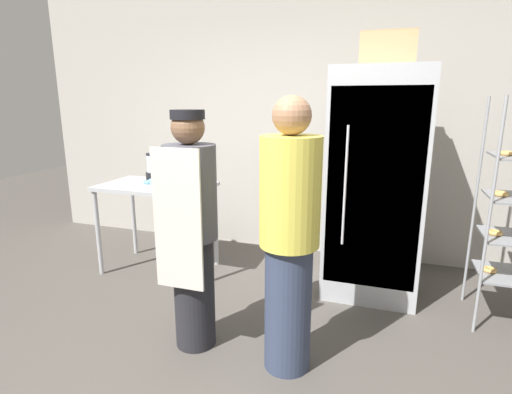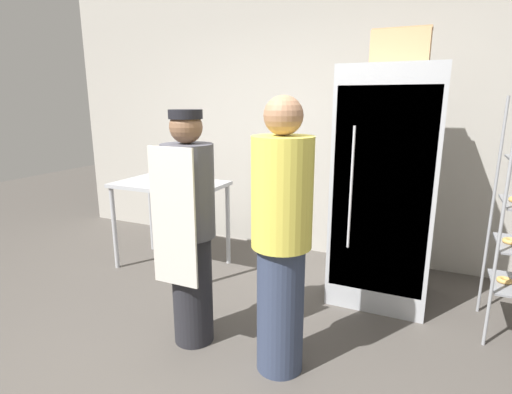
{
  "view_description": "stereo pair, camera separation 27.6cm",
  "coord_description": "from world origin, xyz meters",
  "px_view_note": "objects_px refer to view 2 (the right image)",
  "views": [
    {
      "loc": [
        0.88,
        -1.89,
        1.65
      ],
      "look_at": [
        0.03,
        0.66,
        1.0
      ],
      "focal_mm": 28.0,
      "sensor_mm": 36.0,
      "label": 1
    },
    {
      "loc": [
        1.14,
        -1.79,
        1.65
      ],
      "look_at": [
        0.03,
        0.66,
        1.0
      ],
      "focal_mm": 28.0,
      "sensor_mm": 36.0,
      "label": 2
    }
  ],
  "objects_px": {
    "person_baker": "(190,228)",
    "cardboard_storage_box": "(401,48)",
    "refrigerator": "(385,188)",
    "blender_pitcher": "(167,168)",
    "person_customer": "(281,239)",
    "donut_box": "(170,181)"
  },
  "relations": [
    {
      "from": "refrigerator",
      "to": "blender_pitcher",
      "type": "bearing_deg",
      "value": -177.85
    },
    {
      "from": "donut_box",
      "to": "blender_pitcher",
      "type": "distance_m",
      "value": 0.34
    },
    {
      "from": "person_baker",
      "to": "cardboard_storage_box",
      "type": "bearing_deg",
      "value": 49.52
    },
    {
      "from": "person_baker",
      "to": "refrigerator",
      "type": "bearing_deg",
      "value": 47.97
    },
    {
      "from": "refrigerator",
      "to": "person_baker",
      "type": "relative_size",
      "value": 1.2
    },
    {
      "from": "blender_pitcher",
      "to": "donut_box",
      "type": "bearing_deg",
      "value": -50.42
    },
    {
      "from": "person_baker",
      "to": "person_customer",
      "type": "bearing_deg",
      "value": -2.64
    },
    {
      "from": "cardboard_storage_box",
      "to": "person_baker",
      "type": "bearing_deg",
      "value": -130.48
    },
    {
      "from": "refrigerator",
      "to": "blender_pitcher",
      "type": "height_order",
      "value": "refrigerator"
    },
    {
      "from": "cardboard_storage_box",
      "to": "person_baker",
      "type": "xyz_separation_m",
      "value": [
        -1.11,
        -1.3,
        -1.21
      ]
    },
    {
      "from": "blender_pitcher",
      "to": "person_customer",
      "type": "relative_size",
      "value": 0.17
    },
    {
      "from": "donut_box",
      "to": "person_baker",
      "type": "xyz_separation_m",
      "value": [
        0.79,
        -0.87,
        -0.09
      ]
    },
    {
      "from": "refrigerator",
      "to": "person_customer",
      "type": "distance_m",
      "value": 1.32
    },
    {
      "from": "refrigerator",
      "to": "cardboard_storage_box",
      "type": "relative_size",
      "value": 4.42
    },
    {
      "from": "blender_pitcher",
      "to": "cardboard_storage_box",
      "type": "xyz_separation_m",
      "value": [
        2.12,
        0.17,
        1.05
      ]
    },
    {
      "from": "refrigerator",
      "to": "person_baker",
      "type": "bearing_deg",
      "value": -132.03
    },
    {
      "from": "cardboard_storage_box",
      "to": "person_baker",
      "type": "distance_m",
      "value": 2.1
    },
    {
      "from": "blender_pitcher",
      "to": "refrigerator",
      "type": "bearing_deg",
      "value": 2.15
    },
    {
      "from": "donut_box",
      "to": "blender_pitcher",
      "type": "height_order",
      "value": "same"
    },
    {
      "from": "refrigerator",
      "to": "cardboard_storage_box",
      "type": "xyz_separation_m",
      "value": [
        0.02,
        0.09,
        1.09
      ]
    },
    {
      "from": "refrigerator",
      "to": "person_customer",
      "type": "relative_size",
      "value": 1.14
    },
    {
      "from": "refrigerator",
      "to": "donut_box",
      "type": "distance_m",
      "value": 1.92
    }
  ]
}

